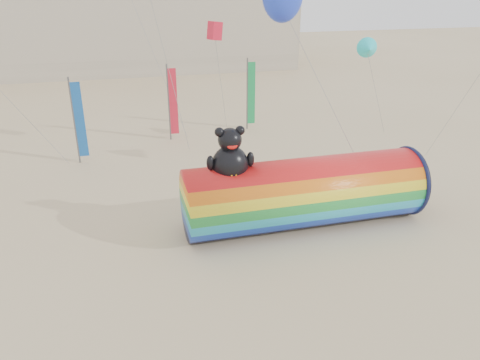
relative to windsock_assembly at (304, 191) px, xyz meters
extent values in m
plane|color=#CCB58C|center=(-3.39, -1.26, -1.64)|extent=(160.00, 160.00, 0.00)
cylinder|color=red|center=(0.01, 0.00, -0.08)|extent=(10.71, 3.12, 3.12)
torus|color=#0F1438|center=(5.26, 0.00, -0.08)|extent=(0.21, 3.27, 3.27)
cylinder|color=black|center=(5.38, 0.00, -0.08)|extent=(0.05, 3.09, 3.09)
ellipsoid|color=black|center=(-3.38, 0.00, 1.61)|extent=(1.53, 1.37, 1.61)
ellipsoid|color=yellow|center=(-3.38, -0.49, 1.52)|extent=(0.79, 0.34, 0.69)
sphere|color=black|center=(-3.38, 0.00, 2.68)|extent=(0.98, 0.98, 0.98)
sphere|color=black|center=(-3.81, 0.00, 3.04)|extent=(0.39, 0.39, 0.39)
sphere|color=black|center=(-2.95, 0.00, 3.04)|extent=(0.39, 0.39, 0.39)
ellipsoid|color=red|center=(-3.38, -0.40, 2.55)|extent=(0.43, 0.16, 0.27)
ellipsoid|color=black|center=(-4.23, -0.09, 1.79)|extent=(0.32, 0.32, 0.64)
ellipsoid|color=black|center=(-2.53, -0.09, 1.79)|extent=(0.32, 0.32, 0.64)
imported|color=#55565D|center=(4.49, 2.17, -0.86)|extent=(0.68, 0.60, 1.57)
ellipsoid|color=black|center=(4.90, 0.35, -1.44)|extent=(1.17, 0.99, 0.41)
ellipsoid|color=black|center=(5.60, 0.15, -1.47)|extent=(0.99, 0.84, 0.34)
ellipsoid|color=black|center=(4.30, 0.50, -1.49)|extent=(0.91, 0.77, 0.32)
ellipsoid|color=black|center=(5.20, 0.75, -1.51)|extent=(0.78, 0.66, 0.27)
ellipsoid|color=black|center=(6.10, 0.45, -1.52)|extent=(0.73, 0.62, 0.25)
cylinder|color=#59595E|center=(-10.15, 10.80, 0.96)|extent=(0.10, 0.10, 5.20)
cube|color=#1553A3|center=(-9.84, 10.80, 1.01)|extent=(0.56, 0.06, 4.50)
cylinder|color=#59595E|center=(-4.21, 13.83, 0.96)|extent=(0.10, 0.10, 5.20)
cube|color=red|center=(-3.90, 13.83, 1.01)|extent=(0.56, 0.06, 4.50)
cylinder|color=#59595E|center=(1.63, 14.89, 0.96)|extent=(0.10, 0.10, 5.20)
cube|color=#168F47|center=(1.94, 14.89, 1.01)|extent=(0.56, 0.06, 4.50)
cube|color=red|center=(-1.81, 9.71, 5.96)|extent=(0.63, 0.63, 1.00)
cone|color=#1BD4DE|center=(7.17, 8.12, 4.86)|extent=(1.22, 1.22, 1.09)
camera|label=1|loc=(-7.69, -17.48, 8.66)|focal=35.00mm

